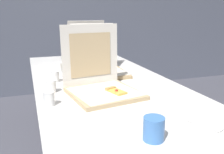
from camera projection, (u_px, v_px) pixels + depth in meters
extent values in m
cube|color=slate|center=(57.00, 6.00, 3.60)|extent=(10.00, 0.10, 2.60)
cube|color=silver|center=(102.00, 82.00, 1.72)|extent=(0.90, 2.13, 0.03)
cylinder|color=#38383D|center=(40.00, 95.00, 2.60)|extent=(0.04, 0.04, 0.72)
cylinder|color=#38383D|center=(109.00, 88.00, 2.85)|extent=(0.04, 0.04, 0.72)
cube|color=tan|center=(104.00, 94.00, 1.40)|extent=(0.42, 0.42, 0.02)
cube|color=silver|center=(105.00, 91.00, 1.39)|extent=(0.40, 0.40, 0.00)
cube|color=silver|center=(91.00, 55.00, 1.51)|extent=(0.36, 0.07, 0.37)
cube|color=tan|center=(91.00, 55.00, 1.50)|extent=(0.26, 0.05, 0.26)
cube|color=#E5B74C|center=(117.00, 92.00, 1.37)|extent=(0.09, 0.13, 0.01)
cube|color=tan|center=(111.00, 89.00, 1.42)|extent=(0.07, 0.04, 0.02)
sphere|color=red|center=(116.00, 90.00, 1.36)|extent=(0.02, 0.02, 0.02)
cube|color=tan|center=(101.00, 73.00, 1.86)|extent=(0.38, 0.38, 0.02)
cube|color=silver|center=(102.00, 72.00, 1.86)|extent=(0.34, 0.34, 0.00)
cube|color=silver|center=(94.00, 45.00, 2.04)|extent=(0.37, 0.15, 0.35)
cube|color=tan|center=(94.00, 45.00, 2.03)|extent=(0.27, 0.11, 0.25)
cube|color=#EAC156|center=(103.00, 72.00, 1.82)|extent=(0.10, 0.14, 0.01)
cube|color=tan|center=(99.00, 70.00, 1.87)|extent=(0.07, 0.04, 0.02)
sphere|color=#2D6628|center=(103.00, 70.00, 1.83)|extent=(0.02, 0.02, 0.02)
cube|color=tan|center=(91.00, 61.00, 2.32)|extent=(0.41, 0.41, 0.02)
cube|color=silver|center=(91.00, 60.00, 2.31)|extent=(0.37, 0.37, 0.00)
cube|color=silver|center=(85.00, 39.00, 2.40)|extent=(0.37, 0.13, 0.36)
cube|color=tan|center=(86.00, 39.00, 2.39)|extent=(0.27, 0.09, 0.26)
cylinder|color=white|center=(59.00, 67.00, 1.94)|extent=(0.06, 0.06, 0.07)
cylinder|color=white|center=(49.00, 99.00, 1.24)|extent=(0.06, 0.06, 0.07)
cylinder|color=white|center=(51.00, 86.00, 1.45)|extent=(0.06, 0.06, 0.07)
cylinder|color=white|center=(55.00, 77.00, 1.66)|extent=(0.06, 0.06, 0.07)
cylinder|color=#477FCC|center=(154.00, 129.00, 0.90)|extent=(0.08, 0.08, 0.09)
cube|color=white|center=(210.00, 122.00, 1.06)|extent=(0.17, 0.17, 0.00)
cube|color=white|center=(211.00, 121.00, 1.06)|extent=(0.19, 0.19, 0.00)
cube|color=white|center=(210.00, 119.00, 1.07)|extent=(0.15, 0.15, 0.00)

